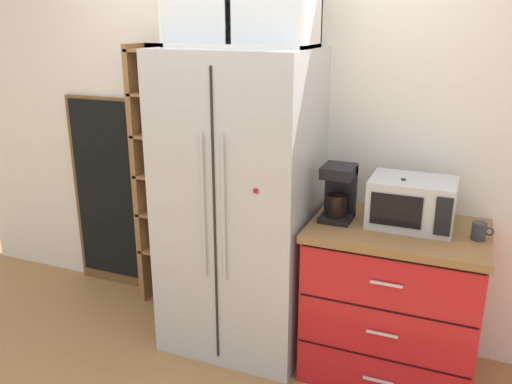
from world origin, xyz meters
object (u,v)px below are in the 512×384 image
chalkboard_menu (109,194)px  refrigerator (240,204)px  microwave (412,202)px  coffee_maker (339,192)px  bottle_amber (401,206)px  mug_charcoal (479,231)px

chalkboard_menu → refrigerator: bearing=-14.6°
microwave → coffee_maker: (-0.39, -0.04, 0.03)m
refrigerator → chalkboard_menu: refrigerator is taller
refrigerator → chalkboard_menu: size_ratio=1.26×
coffee_maker → bottle_amber: (0.34, 0.01, -0.04)m
refrigerator → chalkboard_menu: 1.26m
coffee_maker → bottle_amber: size_ratio=1.17×
microwave → chalkboard_menu: size_ratio=0.31×
refrigerator → microwave: (0.97, 0.07, 0.12)m
bottle_amber → chalkboard_menu: chalkboard_menu is taller
microwave → chalkboard_menu: 2.22m
coffee_maker → mug_charcoal: 0.74m
mug_charcoal → chalkboard_menu: chalkboard_menu is taller
refrigerator → microwave: size_ratio=4.11×
mug_charcoal → refrigerator: bearing=-179.9°
bottle_amber → microwave: bearing=35.2°
microwave → chalkboard_menu: chalkboard_menu is taller
refrigerator → chalkboard_menu: bearing=165.4°
coffee_maker → chalkboard_menu: (-1.79, 0.29, -0.32)m
mug_charcoal → chalkboard_menu: bearing=172.9°
coffee_maker → bottle_amber: 0.34m
refrigerator → coffee_maker: size_ratio=5.83×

